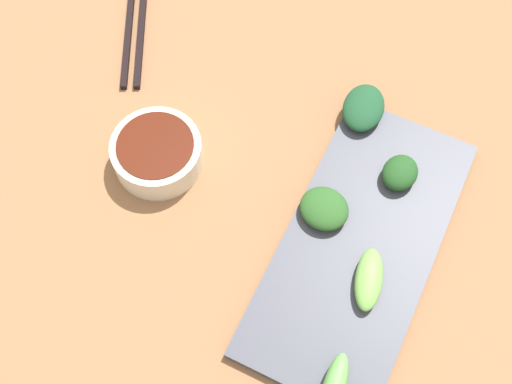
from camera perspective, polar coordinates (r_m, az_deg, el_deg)
name	(u,v)px	position (r m, az deg, el deg)	size (l,w,h in m)	color
tabletop	(282,203)	(0.81, 2.27, -0.95)	(2.10, 2.10, 0.02)	#966743
sauce_bowl	(157,153)	(0.81, -8.54, 3.39)	(0.11, 0.11, 0.04)	silver
serving_plate	(360,245)	(0.78, 8.93, -4.56)	(0.17, 0.37, 0.01)	#464854
broccoli_leafy_0	(400,173)	(0.81, 12.32, 1.64)	(0.04, 0.05, 0.02)	#214D20
broccoli_leafy_1	(363,108)	(0.85, 9.27, 7.19)	(0.05, 0.07, 0.02)	#1C4B2B
broccoli_leafy_3	(326,206)	(0.78, 6.03, -1.18)	(0.06, 0.05, 0.02)	#2B5B24
broccoli_stalk_4	(369,279)	(0.75, 9.72, -7.45)	(0.03, 0.07, 0.02)	#75B54E
chopsticks	(136,19)	(0.96, -10.33, 14.45)	(0.13, 0.22, 0.01)	black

